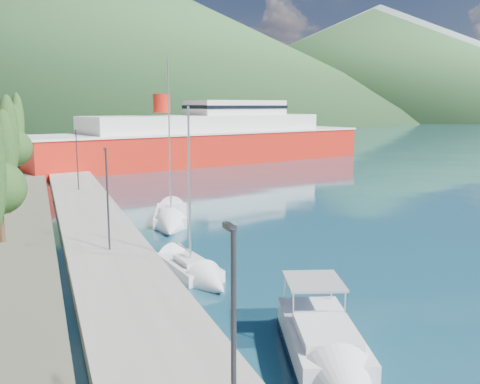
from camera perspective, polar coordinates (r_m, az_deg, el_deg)
name	(u,v)px	position (r m, az deg, el deg)	size (l,w,h in m)	color
ground	(91,142)	(140.32, -15.61, 5.11)	(1400.00, 1400.00, 0.00)	navy
quay	(89,213)	(46.45, -15.84, -2.18)	(5.00, 88.00, 0.80)	gray
hills_far	(168,47)	(659.37, -7.68, 15.11)	(1480.00, 900.00, 180.00)	gray
hills_near	(192,50)	(409.22, -5.16, 14.82)	(1010.00, 520.00, 115.00)	#2F562C
tree_row	(9,147)	(52.09, -23.46, 4.41)	(3.96, 65.12, 10.41)	#47301E
lamp_posts	(105,193)	(33.31, -14.16, -0.09)	(0.15, 46.63, 6.06)	#2D2D33
motor_cruiser	(330,364)	(19.53, 9.61, -17.68)	(5.01, 9.01, 3.19)	black
sailboat_near	(201,276)	(29.07, -4.21, -8.91)	(3.01, 7.24, 10.10)	silver
sailboat_mid	(170,222)	(41.97, -7.43, -3.20)	(4.94, 10.03, 13.96)	silver
ferry	(208,141)	(87.77, -3.48, 5.46)	(59.57, 27.94, 11.60)	red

